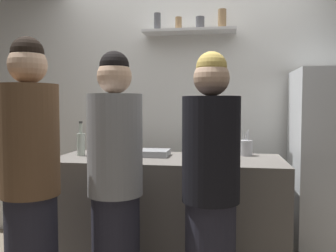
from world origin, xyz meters
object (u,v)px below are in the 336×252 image
object	(u,v)px
wine_bottle_pale_glass	(81,143)
water_bottle_plastic	(205,141)
refrigerator	(334,169)
wine_bottle_amber_glass	(109,140)
person_brown_jacket	(30,187)
person_blonde	(211,195)
baking_pan	(148,153)
utensil_holder	(245,148)
person_grey_hoodie	(115,188)

from	to	relation	value
wine_bottle_pale_glass	water_bottle_plastic	bearing A→B (deg)	12.98
refrigerator	wine_bottle_pale_glass	size ratio (longest dim) A/B	5.81
wine_bottle_amber_glass	person_brown_jacket	bearing A→B (deg)	-99.62
wine_bottle_pale_glass	person_brown_jacket	world-z (taller)	person_brown_jacket
person_brown_jacket	person_blonde	distance (m)	1.06
baking_pan	utensil_holder	bearing A→B (deg)	10.64
person_grey_hoodie	refrigerator	bearing A→B (deg)	176.75
refrigerator	baking_pan	world-z (taller)	refrigerator
wine_bottle_amber_glass	water_bottle_plastic	size ratio (longest dim) A/B	1.19
baking_pan	wine_bottle_amber_glass	size ratio (longest dim) A/B	1.12
refrigerator	person_grey_hoodie	world-z (taller)	person_grey_hoodie
wine_bottle_pale_glass	person_grey_hoodie	world-z (taller)	person_grey_hoodie
water_bottle_plastic	wine_bottle_pale_glass	bearing A→B (deg)	-167.02
water_bottle_plastic	person_grey_hoodie	bearing A→B (deg)	-120.34
utensil_holder	person_brown_jacket	bearing A→B (deg)	-140.83
refrigerator	water_bottle_plastic	size ratio (longest dim) A/B	6.42
person_brown_jacket	water_bottle_plastic	bearing A→B (deg)	-150.74
person_brown_jacket	person_blonde	bearing A→B (deg)	170.96
utensil_holder	person_brown_jacket	xyz separation A→B (m)	(-1.29, -1.05, -0.13)
person_brown_jacket	person_blonde	size ratio (longest dim) A/B	1.05
refrigerator	wine_bottle_pale_glass	xyz separation A→B (m)	(-2.06, -0.35, 0.22)
refrigerator	person_grey_hoodie	size ratio (longest dim) A/B	0.98
baking_pan	utensil_holder	distance (m)	0.80
person_brown_jacket	person_grey_hoodie	bearing A→B (deg)	-174.91
water_bottle_plastic	refrigerator	bearing A→B (deg)	6.70
wine_bottle_amber_glass	refrigerator	bearing A→B (deg)	7.05
person_grey_hoodie	person_brown_jacket	distance (m)	0.50
refrigerator	person_grey_hoodie	bearing A→B (deg)	-147.88
utensil_holder	wine_bottle_pale_glass	world-z (taller)	wine_bottle_pale_glass
water_bottle_plastic	person_brown_jacket	size ratio (longest dim) A/B	0.15
baking_pan	person_brown_jacket	world-z (taller)	person_brown_jacket
wine_bottle_amber_glass	utensil_holder	bearing A→B (deg)	4.91
wine_bottle_amber_glass	wine_bottle_pale_glass	xyz separation A→B (m)	(-0.20, -0.12, -0.01)
baking_pan	utensil_holder	size ratio (longest dim) A/B	1.56
refrigerator	utensil_holder	world-z (taller)	refrigerator
refrigerator	baking_pan	size ratio (longest dim) A/B	4.81
wine_bottle_amber_glass	person_blonde	size ratio (longest dim) A/B	0.18
refrigerator	wine_bottle_amber_glass	bearing A→B (deg)	-172.95
baking_pan	person_blonde	distance (m)	0.91
baking_pan	utensil_holder	xyz separation A→B (m)	(0.78, 0.15, 0.04)
utensil_holder	wine_bottle_pale_glass	distance (m)	1.35
refrigerator	utensil_holder	size ratio (longest dim) A/B	7.49
water_bottle_plastic	person_blonde	distance (m)	0.92
refrigerator	person_brown_jacket	xyz separation A→B (m)	(-2.02, -1.19, 0.05)
person_brown_jacket	person_blonde	world-z (taller)	person_brown_jacket
wine_bottle_amber_glass	person_grey_hoodie	size ratio (longest dim) A/B	0.18
person_blonde	wine_bottle_pale_glass	bearing A→B (deg)	59.54
baking_pan	wine_bottle_pale_glass	xyz separation A→B (m)	(-0.54, -0.07, 0.08)
person_grey_hoodie	person_brown_jacket	xyz separation A→B (m)	(-0.45, -0.20, 0.04)
refrigerator	person_brown_jacket	size ratio (longest dim) A/B	0.94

